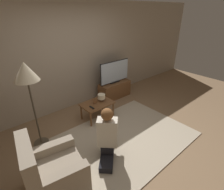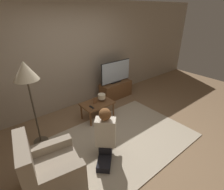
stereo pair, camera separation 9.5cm
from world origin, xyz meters
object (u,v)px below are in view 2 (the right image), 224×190
(armchair, at_px, (51,173))
(person_kneeling, at_px, (105,134))
(tv, at_px, (116,72))
(floor_lamp, at_px, (26,75))
(table_lamp, at_px, (102,97))
(coffee_table, at_px, (97,105))

(armchair, height_order, person_kneeling, person_kneeling)
(tv, height_order, floor_lamp, floor_lamp)
(floor_lamp, distance_m, table_lamp, 1.78)
(floor_lamp, bearing_deg, table_lamp, 1.14)
(floor_lamp, height_order, table_lamp, floor_lamp)
(tv, xyz_separation_m, floor_lamp, (-2.44, -0.58, 0.62))
(person_kneeling, bearing_deg, tv, -89.94)
(armchair, xyz_separation_m, table_lamp, (1.74, 1.15, 0.20))
(floor_lamp, bearing_deg, tv, 13.40)
(armchair, bearing_deg, floor_lamp, -1.07)
(table_lamp, bearing_deg, floor_lamp, -178.86)
(tv, bearing_deg, floor_lamp, -166.60)
(armchair, height_order, table_lamp, armchair)
(coffee_table, xyz_separation_m, armchair, (-1.59, -1.12, -0.04))
(tv, distance_m, person_kneeling, 2.40)
(floor_lamp, bearing_deg, coffee_table, 0.20)
(coffee_table, height_order, armchair, armchair)
(coffee_table, xyz_separation_m, table_lamp, (0.15, 0.03, 0.15))
(floor_lamp, relative_size, table_lamp, 9.14)
(table_lamp, bearing_deg, coffee_table, -170.31)
(tv, relative_size, armchair, 1.06)
(table_lamp, bearing_deg, armchair, -146.62)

